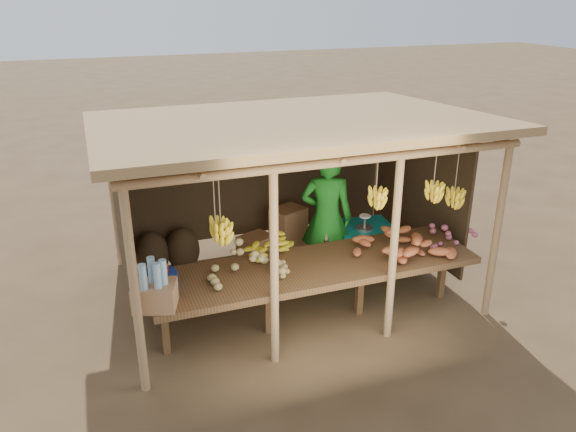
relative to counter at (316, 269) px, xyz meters
name	(u,v)px	position (x,y,z in m)	size (l,w,h in m)	color
ground	(288,287)	(0.00, 0.95, -0.74)	(60.00, 60.00, 0.00)	brown
stall_structure	(291,153)	(0.01, 0.89, 1.18)	(4.70, 3.50, 2.43)	#A98057
counter	(316,269)	(0.00, 0.00, 0.00)	(3.90, 1.05, 0.80)	brown
potato_heap	(249,262)	(-0.82, -0.02, 0.24)	(0.89, 0.53, 0.36)	tan
sweet_potato_heap	(399,241)	(1.04, -0.10, 0.24)	(1.14, 0.68, 0.36)	#B4552E
onion_heap	(452,227)	(1.90, 0.03, 0.24)	(0.82, 0.49, 0.36)	#BD5C72
banana_pile	(273,241)	(-0.38, 0.44, 0.23)	(0.59, 0.35, 0.35)	yellow
tomato_basin	(159,279)	(-1.81, 0.11, 0.15)	(0.42, 0.42, 0.22)	navy
bottle_box	(154,289)	(-1.90, -0.33, 0.27)	(0.50, 0.45, 0.53)	#A17048
vendor	(326,218)	(0.54, 0.93, 0.21)	(0.69, 0.46, 1.91)	#1B7D20
tarp_crate	(363,248)	(1.15, 0.99, -0.35)	(0.86, 0.77, 0.94)	brown
carton_stack	(278,237)	(0.17, 1.88, -0.41)	(1.09, 0.51, 0.75)	#A17048
burlap_sacks	(167,248)	(-1.44, 2.15, -0.45)	(0.94, 0.49, 0.67)	#402F1D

